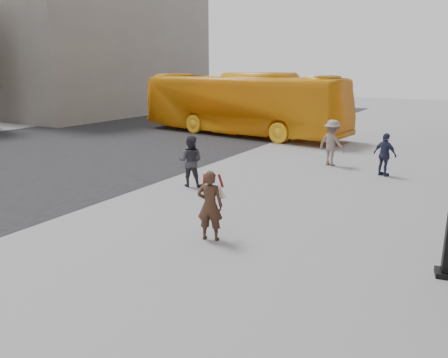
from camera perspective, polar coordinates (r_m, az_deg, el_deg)
The scene contains 8 objects.
ground at distance 9.47m, azimuth 0.95°, elevation -9.44°, with size 100.00×100.00×0.00m, color #9E9EA3.
road at distance 21.68m, azimuth -23.10°, elevation 3.14°, with size 16.00×60.00×0.01m, color black.
bg_building_far at distance 39.48m, azimuth -15.77°, elevation 15.67°, with size 10.00×18.00×10.00m, color gray.
woman at distance 9.83m, azimuth -1.84°, elevation -3.35°, with size 0.73×0.70×1.62m.
bus at distance 25.42m, azimuth 2.23°, elevation 9.79°, with size 2.95×12.62×3.52m, color #F7AA17.
pedestrian_a at distance 14.31m, azimuth -4.38°, elevation 2.36°, with size 0.82×0.64×1.68m, color #302F36.
pedestrian_b at distance 17.84m, azimuth 13.91°, elevation 4.61°, with size 1.17×0.67×1.82m, color gray.
pedestrian_c at distance 16.67m, azimuth 20.28°, elevation 3.00°, with size 0.91×0.38×1.55m, color #272C47.
Camera 1 is at (4.27, -7.53, 3.85)m, focal length 35.00 mm.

